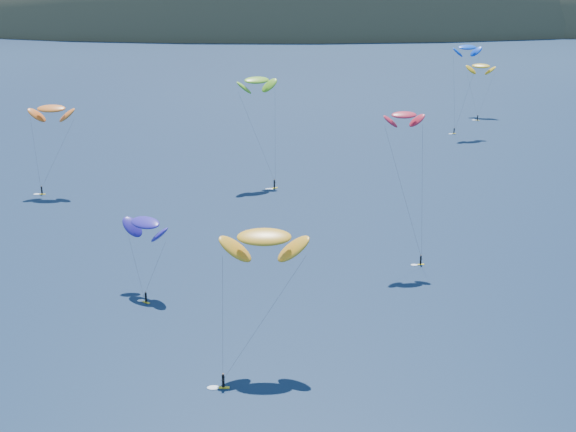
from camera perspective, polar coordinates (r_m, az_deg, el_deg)
The scene contains 8 objects.
island at distance 614.49m, azimuth 2.81°, elevation 12.71°, with size 730.00×300.00×210.00m.
kitesurfer_1 at distance 183.82m, azimuth -16.49°, elevation 7.33°, with size 9.79×7.27×20.85m.
kitesurfer_2 at distance 101.94m, azimuth -1.71°, elevation -1.51°, with size 11.50×11.60×19.59m.
kitesurfer_3 at distance 183.88m, azimuth -2.24°, elevation 9.61°, with size 10.39×13.25×25.68m.
kitesurfer_4 at distance 238.77m, azimuth 12.63°, elevation 11.62°, with size 9.50×6.46×26.99m.
kitesurfer_9 at distance 136.16m, azimuth 8.26°, elevation 7.09°, with size 7.32×7.22×26.87m.
kitesurfer_10 at distance 126.89m, azimuth -10.12°, elevation -0.48°, with size 9.41×11.21×13.27m.
kitesurfer_11 at distance 268.30m, azimuth 13.55°, elevation 10.33°, with size 9.72×14.59×17.99m.
Camera 1 is at (-13.98, -46.64, 51.53)m, focal length 50.00 mm.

